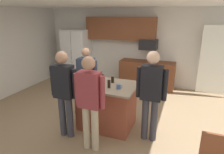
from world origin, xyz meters
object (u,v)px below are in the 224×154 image
at_px(refrigerator, 77,55).
at_px(glass_dark_ale, 113,80).
at_px(microwave_over_range, 149,44).
at_px(person_elder_center, 151,91).
at_px(glass_stout_tall, 89,84).
at_px(mug_ceramic_white, 93,78).
at_px(person_host_foreground, 64,89).
at_px(kitchen_island, 107,105).
at_px(glass_short_whisky, 109,84).
at_px(glass_pilsner, 84,83).
at_px(person_guest_left, 90,98).
at_px(tumbler_amber, 102,78).
at_px(mug_blue_stoneware, 119,86).
at_px(person_guest_right, 87,76).

xyz_separation_m(refrigerator, glass_dark_ale, (2.35, -2.51, 0.10)).
relative_size(microwave_over_range, person_elder_center, 0.32).
relative_size(glass_stout_tall, mug_ceramic_white, 1.39).
bearing_deg(person_host_foreground, kitchen_island, -0.00).
distance_m(microwave_over_range, mug_ceramic_white, 2.73).
distance_m(microwave_over_range, glass_short_whisky, 2.97).
bearing_deg(glass_dark_ale, glass_pilsner, -134.79).
relative_size(microwave_over_range, mug_ceramic_white, 4.61).
relative_size(person_guest_left, person_elder_center, 0.98).
bearing_deg(person_guest_left, glass_pilsner, 35.25).
bearing_deg(microwave_over_range, tumbler_amber, -101.13).
xyz_separation_m(refrigerator, person_host_foreground, (1.66, -3.31, 0.08)).
distance_m(glass_pilsner, mug_ceramic_white, 0.48).
distance_m(microwave_over_range, mug_blue_stoneware, 2.96).
relative_size(microwave_over_range, kitchen_island, 0.45).
relative_size(person_guest_left, tumbler_amber, 11.95).
relative_size(refrigerator, glass_stout_tall, 11.09).
xyz_separation_m(microwave_over_range, tumbler_amber, (-0.51, -2.59, -0.41)).
relative_size(person_elder_center, person_host_foreground, 1.02).
bearing_deg(glass_pilsner, kitchen_island, 36.97).
bearing_deg(refrigerator, person_guest_right, -54.47).
bearing_deg(glass_stout_tall, glass_short_whisky, 24.81).
bearing_deg(person_host_foreground, glass_pilsner, 9.44).
height_order(glass_dark_ale, tumbler_amber, tumbler_amber).
relative_size(kitchen_island, person_guest_left, 0.72).
height_order(tumbler_amber, mug_blue_stoneware, tumbler_amber).
distance_m(person_guest_left, person_guest_right, 1.56).
xyz_separation_m(refrigerator, microwave_over_range, (2.60, 0.12, 0.52)).
relative_size(glass_pilsner, tumbler_amber, 1.04).
relative_size(person_guest_left, mug_ceramic_white, 14.27).
height_order(refrigerator, person_guest_left, refrigerator).
xyz_separation_m(glass_short_whisky, glass_stout_tall, (-0.36, -0.17, 0.01)).
height_order(person_guest_left, person_host_foreground, person_host_foreground).
xyz_separation_m(glass_short_whisky, mug_blue_stoneware, (0.20, 0.01, -0.03)).
relative_size(glass_pilsner, mug_blue_stoneware, 1.18).
xyz_separation_m(person_host_foreground, person_guest_right, (-0.12, 1.16, -0.08)).
xyz_separation_m(glass_short_whisky, tumbler_amber, (-0.30, 0.35, -0.01)).
xyz_separation_m(kitchen_island, person_guest_right, (-0.75, 0.53, 0.44)).
xyz_separation_m(person_host_foreground, glass_stout_tall, (0.37, 0.32, 0.04)).
bearing_deg(mug_blue_stoneware, glass_stout_tall, -162.52).
relative_size(kitchen_island, glass_stout_tall, 7.39).
xyz_separation_m(refrigerator, tumbler_amber, (2.09, -2.47, 0.11)).
distance_m(person_guest_right, mug_ceramic_white, 0.48).
height_order(microwave_over_range, person_host_foreground, person_host_foreground).
bearing_deg(mug_ceramic_white, mug_blue_stoneware, -24.49).
bearing_deg(glass_dark_ale, person_host_foreground, -130.96).
bearing_deg(glass_pilsner, refrigerator, 122.71).
height_order(person_host_foreground, tumbler_amber, person_host_foreground).
bearing_deg(microwave_over_range, refrigerator, -177.39).
relative_size(person_guest_left, glass_dark_ale, 13.50).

